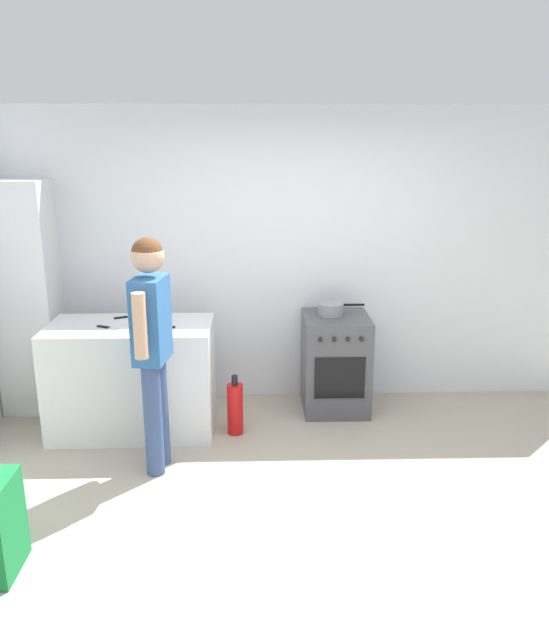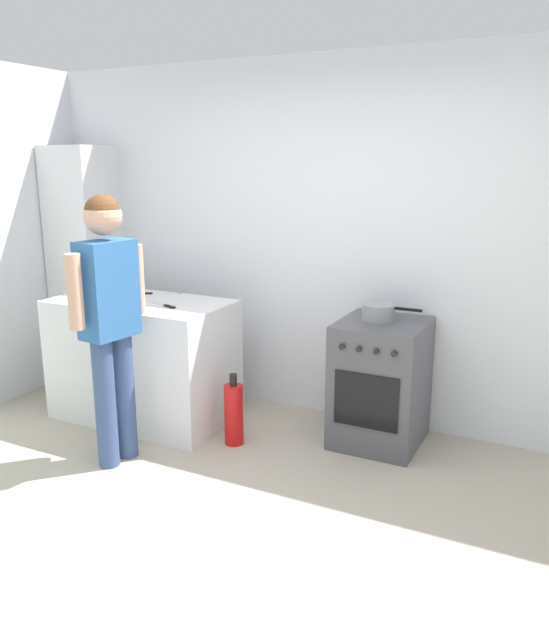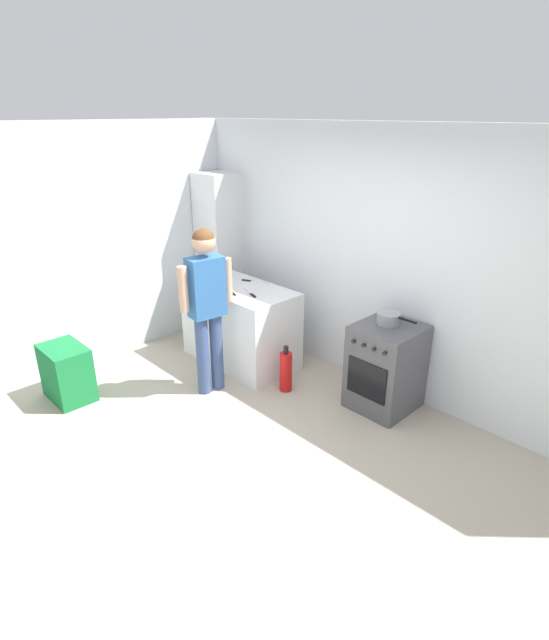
% 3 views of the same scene
% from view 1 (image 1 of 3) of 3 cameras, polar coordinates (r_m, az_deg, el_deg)
% --- Properties ---
extents(ground_plane, '(8.00, 8.00, 0.00)m').
position_cam_1_polar(ground_plane, '(4.25, 3.28, -16.70)').
color(ground_plane, '#ADA38E').
extents(back_wall, '(6.00, 0.10, 2.60)m').
position_cam_1_polar(back_wall, '(5.61, 1.79, 5.76)').
color(back_wall, silver).
rests_on(back_wall, ground).
extents(counter_unit, '(1.30, 0.70, 0.90)m').
position_cam_1_polar(counter_unit, '(5.21, -12.84, -5.19)').
color(counter_unit, silver).
rests_on(counter_unit, ground).
extents(oven_left, '(0.56, 0.62, 0.85)m').
position_cam_1_polar(oven_left, '(5.52, 5.58, -3.91)').
color(oven_left, '#4C4C51').
rests_on(oven_left, ground).
extents(pot, '(0.40, 0.22, 0.11)m').
position_cam_1_polar(pot, '(5.41, 5.20, 1.00)').
color(pot, gray).
rests_on(pot, oven_left).
extents(knife_chef, '(0.30, 0.13, 0.01)m').
position_cam_1_polar(knife_chef, '(4.97, -10.58, -0.55)').
color(knife_chef, silver).
rests_on(knife_chef, counter_unit).
extents(knife_carving, '(0.31, 0.17, 0.01)m').
position_cam_1_polar(knife_carving, '(5.29, -12.87, 0.33)').
color(knife_carving, silver).
rests_on(knife_carving, counter_unit).
extents(knife_paring, '(0.20, 0.11, 0.01)m').
position_cam_1_polar(knife_paring, '(5.02, -15.10, -0.65)').
color(knife_paring, silver).
rests_on(knife_paring, counter_unit).
extents(knife_utility, '(0.25, 0.10, 0.01)m').
position_cam_1_polar(knife_utility, '(4.88, -12.62, -0.97)').
color(knife_utility, silver).
rests_on(knife_utility, counter_unit).
extents(person, '(0.24, 0.57, 1.69)m').
position_cam_1_polar(person, '(4.37, -11.15, -1.30)').
color(person, '#384C7A').
rests_on(person, ground).
extents(fire_extinguisher, '(0.13, 0.13, 0.50)m').
position_cam_1_polar(fire_extinguisher, '(5.11, -3.62, -8.05)').
color(fire_extinguisher, red).
rests_on(fire_extinguisher, ground).
extents(larder_cabinet, '(0.48, 0.44, 2.00)m').
position_cam_1_polar(larder_cabinet, '(5.75, -21.62, 1.81)').
color(larder_cabinet, silver).
rests_on(larder_cabinet, ground).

